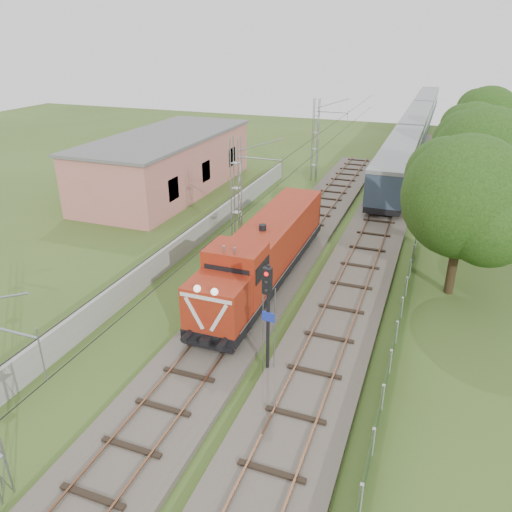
% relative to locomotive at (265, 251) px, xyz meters
% --- Properties ---
extents(ground, '(140.00, 140.00, 0.00)m').
position_rel_locomotive_xyz_m(ground, '(0.00, -9.06, -2.12)').
color(ground, '#3A4F1D').
rests_on(ground, ground).
extents(track_main, '(4.20, 70.00, 0.45)m').
position_rel_locomotive_xyz_m(track_main, '(0.00, -2.06, -1.94)').
color(track_main, '#6B6054').
rests_on(track_main, ground).
extents(track_side, '(4.20, 80.00, 0.45)m').
position_rel_locomotive_xyz_m(track_side, '(5.00, 10.94, -1.94)').
color(track_side, '#6B6054').
rests_on(track_side, ground).
extents(catenary, '(3.31, 70.00, 8.00)m').
position_rel_locomotive_xyz_m(catenary, '(-2.95, 2.94, 1.93)').
color(catenary, gray).
rests_on(catenary, ground).
extents(boundary_wall, '(0.25, 40.00, 1.50)m').
position_rel_locomotive_xyz_m(boundary_wall, '(-6.50, 2.94, -1.37)').
color(boundary_wall, '#9E9E99').
rests_on(boundary_wall, ground).
extents(station_building, '(8.40, 20.40, 5.22)m').
position_rel_locomotive_xyz_m(station_building, '(-15.00, 14.94, 0.51)').
color(station_building, '#B1705F').
rests_on(station_building, ground).
extents(fence, '(0.12, 32.00, 1.20)m').
position_rel_locomotive_xyz_m(fence, '(8.00, -6.06, -1.52)').
color(fence, black).
rests_on(fence, ground).
extents(locomotive, '(2.80, 15.96, 4.05)m').
position_rel_locomotive_xyz_m(locomotive, '(0.00, 0.00, 0.00)').
color(locomotive, black).
rests_on(locomotive, ground).
extents(coach_rake, '(3.00, 66.81, 3.46)m').
position_rel_locomotive_xyz_m(coach_rake, '(5.00, 46.43, 0.37)').
color(coach_rake, black).
rests_on(coach_rake, ground).
extents(signal_post, '(0.58, 0.45, 5.27)m').
position_rel_locomotive_xyz_m(signal_post, '(2.97, -8.05, 1.50)').
color(signal_post, black).
rests_on(signal_post, ground).
extents(tree_a, '(7.01, 6.67, 9.08)m').
position_rel_locomotive_xyz_m(tree_a, '(10.38, 2.75, 3.55)').
color(tree_a, '#3B2B18').
rests_on(tree_a, ground).
extents(tree_b, '(7.33, 6.98, 9.51)m').
position_rel_locomotive_xyz_m(tree_b, '(11.56, 10.83, 3.81)').
color(tree_b, '#3B2B18').
rests_on(tree_b, ground).
extents(tree_c, '(6.23, 5.93, 8.08)m').
position_rel_locomotive_xyz_m(tree_c, '(11.24, 25.19, 2.92)').
color(tree_c, '#3B2B18').
rests_on(tree_c, ground).
extents(tree_d, '(6.74, 6.41, 8.73)m').
position_rel_locomotive_xyz_m(tree_d, '(12.78, 33.53, 3.33)').
color(tree_d, '#3B2B18').
rests_on(tree_d, ground).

